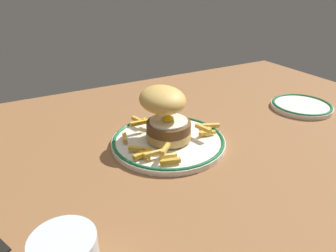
% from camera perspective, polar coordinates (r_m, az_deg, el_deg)
% --- Properties ---
extents(ground_plane, '(1.44, 0.92, 0.04)m').
position_cam_1_polar(ground_plane, '(0.74, 1.79, -4.21)').
color(ground_plane, brown).
extents(dinner_plate, '(0.26, 0.26, 0.02)m').
position_cam_1_polar(dinner_plate, '(0.72, -0.00, -2.70)').
color(dinner_plate, white).
rests_on(dinner_plate, ground_plane).
extents(burger, '(0.12, 0.13, 0.12)m').
position_cam_1_polar(burger, '(0.69, -0.52, 2.41)').
color(burger, tan).
rests_on(burger, dinner_plate).
extents(fries_pile, '(0.24, 0.22, 0.03)m').
position_cam_1_polar(fries_pile, '(0.69, -0.84, -2.16)').
color(fries_pile, '#E9AF4D').
rests_on(fries_pile, dinner_plate).
extents(side_plate, '(0.17, 0.17, 0.02)m').
position_cam_1_polar(side_plate, '(0.99, 23.00, 3.46)').
color(side_plate, white).
rests_on(side_plate, ground_plane).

